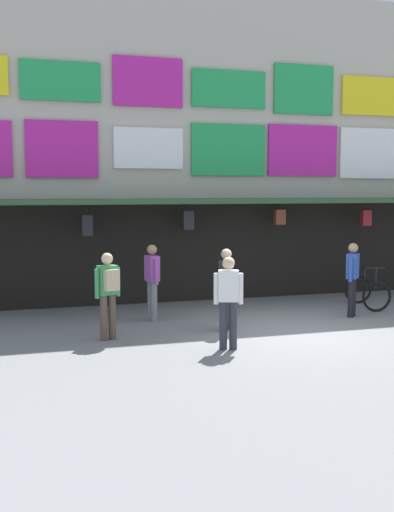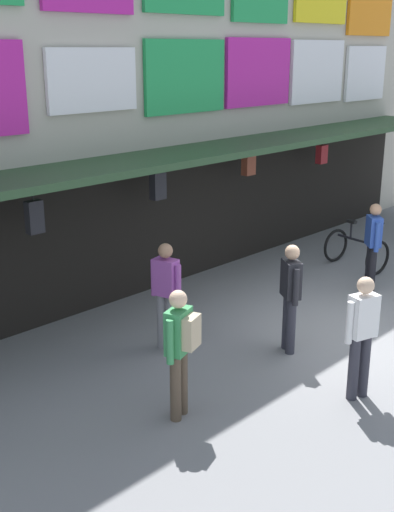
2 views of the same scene
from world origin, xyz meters
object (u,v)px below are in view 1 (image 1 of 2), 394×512
object	(u,v)px
bicycle_parked	(367,292)
pedestrian_in_yellow	(228,298)
pedestrian_in_white	(152,278)
pedestrian_in_green	(352,275)
pedestrian_in_purple	(226,284)
pedestrian_in_blue	(108,289)

from	to	relation	value
bicycle_parked	pedestrian_in_yellow	distance (m)	5.44
bicycle_parked	pedestrian_in_white	world-z (taller)	pedestrian_in_white
bicycle_parked	pedestrian_in_yellow	size ratio (longest dim) A/B	0.75
pedestrian_in_green	pedestrian_in_yellow	bearing A→B (deg)	-152.05
pedestrian_in_green	pedestrian_in_yellow	world-z (taller)	same
pedestrian_in_green	pedestrian_in_purple	xyz separation A→B (m)	(-3.19, -0.47, 0.00)
bicycle_parked	pedestrian_in_blue	xyz separation A→B (m)	(-6.57, -1.51, 0.59)
pedestrian_in_yellow	bicycle_parked	bearing A→B (deg)	31.46
pedestrian_in_green	pedestrian_in_white	bearing A→B (deg)	168.43
pedestrian_in_blue	pedestrian_in_yellow	xyz separation A→B (m)	(1.96, -1.32, -0.04)
pedestrian_in_purple	pedestrian_in_green	bearing A→B (deg)	8.32
pedestrian_in_yellow	pedestrian_in_white	bearing A→B (deg)	104.82
pedestrian_in_white	pedestrian_in_purple	world-z (taller)	same
pedestrian_in_green	pedestrian_in_purple	world-z (taller)	same
pedestrian_in_blue	pedestrian_in_green	distance (m)	5.66
pedestrian_in_white	pedestrian_in_blue	bearing A→B (deg)	-127.98
pedestrian_in_blue	pedestrian_in_white	xyz separation A→B (m)	(1.20, 1.54, -0.04)
pedestrian_in_white	pedestrian_in_yellow	bearing A→B (deg)	-75.18
pedestrian_in_blue	pedestrian_in_white	world-z (taller)	same
pedestrian_in_blue	pedestrian_in_yellow	bearing A→B (deg)	-33.98
bicycle_parked	pedestrian_in_yellow	world-z (taller)	pedestrian_in_yellow
pedestrian_in_blue	pedestrian_in_green	xyz separation A→B (m)	(5.63, 0.63, -0.04)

